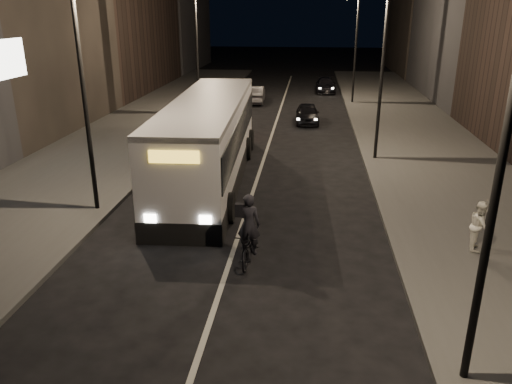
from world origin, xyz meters
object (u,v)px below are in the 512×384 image
(city_bus, at_px, (209,137))
(car_near, at_px, (307,113))
(car_far, at_px, (326,85))
(streetlight_right_far, at_px, (353,34))
(streetlight_right_near, at_px, (491,126))
(streetlight_left_far, at_px, (200,38))
(cyclist_on_bicycle, at_px, (249,240))
(pedestrian_woman, at_px, (480,226))
(car_mid, at_px, (255,94))
(streetlight_right_mid, at_px, (378,51))
(streetlight_left_near, at_px, (88,67))

(city_bus, relative_size, car_near, 3.65)
(car_far, bearing_deg, streetlight_right_far, -74.66)
(streetlight_right_near, xyz_separation_m, streetlight_left_far, (-10.66, 26.00, 0.00))
(cyclist_on_bicycle, height_order, pedestrian_woman, cyclist_on_bicycle)
(streetlight_left_far, distance_m, car_mid, 7.95)
(streetlight_right_mid, relative_size, streetlight_left_near, 1.00)
(streetlight_right_near, xyz_separation_m, city_bus, (-7.43, 12.19, -3.40))
(streetlight_right_near, height_order, pedestrian_woman, streetlight_right_near)
(streetlight_left_near, xyz_separation_m, cyclist_on_bicycle, (5.93, -3.36, -4.60))
(city_bus, height_order, cyclist_on_bicycle, city_bus)
(streetlight_right_mid, height_order, car_mid, streetlight_right_mid)
(car_near, bearing_deg, streetlight_right_mid, -71.61)
(car_mid, bearing_deg, cyclist_on_bicycle, 93.34)
(streetlight_left_near, bearing_deg, car_mid, 82.51)
(pedestrian_woman, bearing_deg, streetlight_right_mid, 26.63)
(streetlight_left_near, distance_m, car_mid, 24.29)
(streetlight_left_far, bearing_deg, city_bus, -76.83)
(streetlight_right_mid, xyz_separation_m, car_far, (-1.73, 21.83, -4.74))
(city_bus, height_order, car_mid, city_bus)
(streetlight_right_near, relative_size, car_mid, 1.94)
(city_bus, xyz_separation_m, car_mid, (-0.12, 19.44, -1.27))
(pedestrian_woman, height_order, car_far, pedestrian_woman)
(streetlight_right_mid, height_order, pedestrian_woman, streetlight_right_mid)
(streetlight_right_near, xyz_separation_m, cyclist_on_bicycle, (-4.73, 4.64, -4.60))
(streetlight_left_near, bearing_deg, streetlight_right_near, -36.88)
(cyclist_on_bicycle, xyz_separation_m, car_mid, (-2.83, 27.00, -0.07))
(city_bus, bearing_deg, streetlight_right_far, 66.88)
(car_near, bearing_deg, city_bus, -111.08)
(pedestrian_woman, distance_m, car_mid, 27.45)
(city_bus, xyz_separation_m, car_near, (4.19, 12.37, -1.33))
(city_bus, bearing_deg, car_mid, 87.81)
(streetlight_right_near, relative_size, streetlight_right_far, 1.00)
(streetlight_right_mid, bearing_deg, cyclist_on_bicycle, -112.59)
(streetlight_right_mid, xyz_separation_m, streetlight_right_far, (0.00, 16.00, 0.00))
(cyclist_on_bicycle, bearing_deg, car_mid, 99.64)
(streetlight_left_near, relative_size, pedestrian_woman, 5.13)
(pedestrian_woman, relative_size, car_near, 0.43)
(cyclist_on_bicycle, relative_size, car_far, 0.53)
(streetlight_right_mid, bearing_deg, streetlight_left_far, 136.84)
(car_near, bearing_deg, streetlight_left_far, 166.61)
(car_mid, bearing_deg, streetlight_left_far, 58.47)
(car_mid, bearing_deg, streetlight_right_mid, 113.16)
(cyclist_on_bicycle, bearing_deg, car_near, 89.39)
(streetlight_right_near, bearing_deg, pedestrian_woman, 69.29)
(streetlight_right_far, xyz_separation_m, cyclist_on_bicycle, (-4.73, -27.36, -4.60))
(car_near, relative_size, car_mid, 0.89)
(cyclist_on_bicycle, xyz_separation_m, car_near, (1.49, 19.92, -0.13))
(streetlight_left_far, height_order, car_far, streetlight_left_far)
(streetlight_right_mid, distance_m, car_far, 22.41)
(streetlight_right_near, distance_m, car_mid, 32.86)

